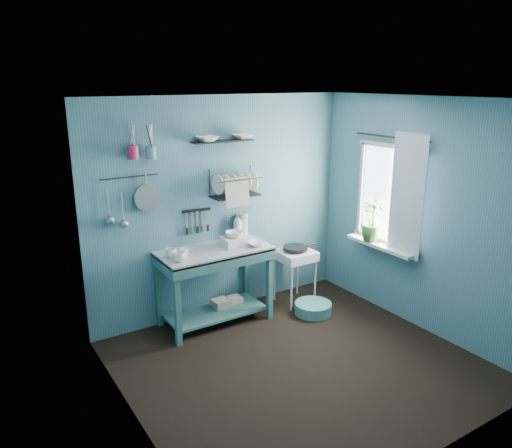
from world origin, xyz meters
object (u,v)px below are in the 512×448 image
mug_left (179,257)px  potted_plant (373,221)px  mug_mid (184,253)px  utensil_cup_teal (151,153)px  colander (147,198)px  storage_tin_small (235,304)px  wash_tub (234,241)px  mug_right (171,253)px  soap_bottle (237,226)px  utensil_cup_magenta (133,152)px  work_counter (215,286)px  water_bottle (244,225)px  frying_pan (295,248)px  hotplate_stand (295,277)px  dish_rack (235,183)px  storage_tin_large (221,309)px  floor_basin (313,308)px

mug_left → potted_plant: size_ratio=0.25×
mug_mid → utensil_cup_teal: 1.08m
colander → mug_mid: bearing=-48.1°
colander → storage_tin_small: 1.68m
storage_tin_small → wash_tub: bearing=-116.6°
mug_right → soap_bottle: soap_bottle is taller
potted_plant → utensil_cup_magenta: bearing=162.1°
utensil_cup_teal → mug_left: bearing=-74.1°
work_counter → water_bottle: (0.52, 0.22, 0.58)m
frying_pan → utensil_cup_teal: bearing=171.1°
mug_right → utensil_cup_magenta: bearing=143.6°
mug_left → wash_tub: 0.74m
potted_plant → storage_tin_small: size_ratio=2.41×
soap_bottle → storage_tin_small: soap_bottle is taller
mug_right → hotplate_stand: 1.68m
work_counter → water_bottle: bearing=17.7°
work_counter → dish_rack: dish_rack is taller
wash_tub → utensil_cup_teal: size_ratio=2.15×
mug_mid → soap_bottle: bearing=18.0°
utensil_cup_teal → soap_bottle: bearing=0.2°
hotplate_stand → water_bottle: bearing=158.3°
frying_pan → mug_mid: bearing=179.9°
mug_left → wash_tub: size_ratio=0.44×
mug_mid → storage_tin_large: 0.95m
soap_bottle → floor_basin: size_ratio=0.69×
wash_tub → utensil_cup_magenta: (-1.02, 0.22, 1.04)m
frying_pan → potted_plant: size_ratio=0.62×
mug_right → dish_rack: dish_rack is taller
storage_tin_large → floor_basin: size_ratio=0.51×
potted_plant → storage_tin_small: 1.89m
utensil_cup_magenta → colander: (0.13, 0.03, -0.48)m
soap_bottle → storage_tin_small: bearing=-135.0°
work_counter → utensil_cup_magenta: (-0.77, 0.20, 1.53)m
dish_rack → mug_mid: bearing=-158.7°
wash_tub → dish_rack: size_ratio=0.51×
work_counter → storage_tin_large: work_counter is taller
frying_pan → floor_basin: (-0.00, -0.38, -0.64)m
water_bottle → work_counter: bearing=-157.1°
soap_bottle → dish_rack: bearing=-134.9°
dish_rack → storage_tin_large: (-0.27, -0.10, -1.44)m
soap_bottle → storage_tin_small: 0.94m
mug_left → potted_plant: bearing=-11.6°
work_counter → storage_tin_large: size_ratio=5.60×
hotplate_stand → utensil_cup_teal: size_ratio=5.13×
dish_rack → utensil_cup_teal: 1.03m
wash_tub → storage_tin_large: size_ratio=1.27×
mug_right → mug_mid: bearing=-26.6°
utensil_cup_teal → colander: utensil_cup_teal is taller
wash_tub → water_bottle: bearing=41.6°
wash_tub → storage_tin_large: bearing=155.0°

